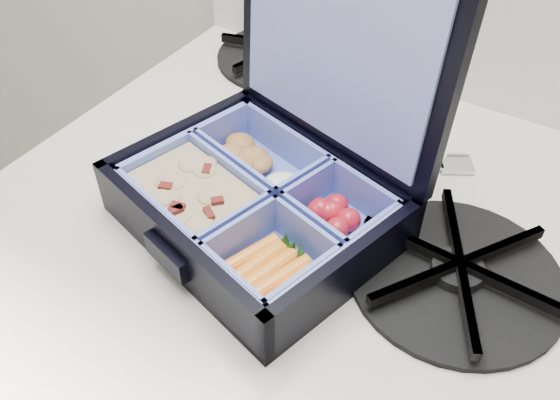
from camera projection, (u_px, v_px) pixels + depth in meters
The scene contains 4 objects.
bento_box at pixel (255, 205), 0.52m from camera, with size 0.23×0.18×0.05m, color black, non-canonical shape.
burner_grate at pixel (458, 269), 0.49m from camera, with size 0.18×0.18×0.03m, color black.
burner_grate_rear at pixel (285, 52), 0.75m from camera, with size 0.17×0.17×0.02m, color black.
fork at pixel (364, 165), 0.60m from camera, with size 0.03×0.20×0.01m, color silver, non-canonical shape.
Camera 1 is at (0.08, 1.31, 1.31)m, focal length 38.00 mm.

